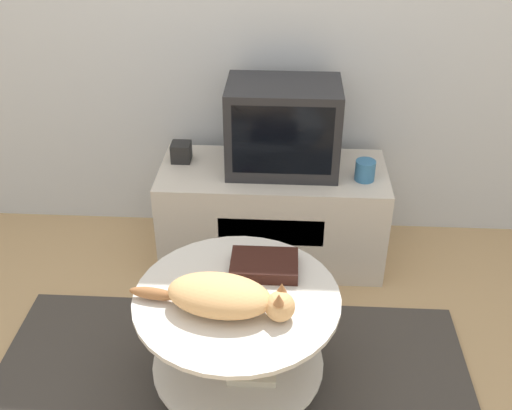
% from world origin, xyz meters
% --- Properties ---
extents(ground_plane, '(12.00, 12.00, 0.00)m').
position_xyz_m(ground_plane, '(0.00, 0.00, 0.00)').
color(ground_plane, tan).
extents(rug, '(1.84, 1.05, 0.02)m').
position_xyz_m(rug, '(0.00, 0.00, 0.01)').
color(rug, '#3D3833').
rests_on(rug, ground_plane).
extents(tv_stand, '(1.05, 0.46, 0.48)m').
position_xyz_m(tv_stand, '(0.13, 0.92, 0.24)').
color(tv_stand, beige).
rests_on(tv_stand, ground_plane).
extents(tv, '(0.50, 0.33, 0.40)m').
position_xyz_m(tv, '(0.17, 0.94, 0.69)').
color(tv, '#232326').
rests_on(tv, tv_stand).
extents(speaker, '(0.09, 0.09, 0.09)m').
position_xyz_m(speaker, '(-0.31, 0.98, 0.53)').
color(speaker, black).
rests_on(speaker, tv_stand).
extents(mug, '(0.09, 0.09, 0.09)m').
position_xyz_m(mug, '(0.54, 0.85, 0.53)').
color(mug, teal).
rests_on(mug, tv_stand).
extents(coffee_table, '(0.72, 0.72, 0.43)m').
position_xyz_m(coffee_table, '(0.03, 0.06, 0.29)').
color(coffee_table, '#B2B2B7').
rests_on(coffee_table, rug).
extents(dvd_box, '(0.24, 0.17, 0.05)m').
position_xyz_m(dvd_box, '(0.12, 0.21, 0.47)').
color(dvd_box, black).
rests_on(dvd_box, coffee_table).
extents(cat, '(0.57, 0.24, 0.13)m').
position_xyz_m(cat, '(-0.00, -0.01, 0.51)').
color(cat, tan).
rests_on(cat, coffee_table).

